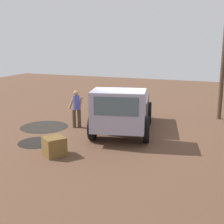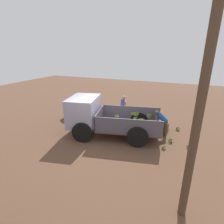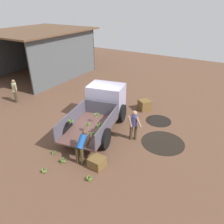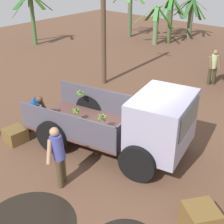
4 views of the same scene
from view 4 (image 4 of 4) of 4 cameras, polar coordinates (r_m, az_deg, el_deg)
ground at (r=9.45m, az=3.74°, el=-6.24°), size 36.00×36.00×0.00m
cargo_truck at (r=8.51m, az=5.44°, el=-2.13°), size 4.98×2.99×1.97m
utility_pole at (r=13.17m, az=-1.60°, el=17.66°), size 0.96×0.20×5.95m
banana_palm_0 at (r=22.38m, az=14.15°, el=16.57°), size 2.27×2.37×2.55m
banana_palm_1 at (r=20.14m, az=8.03°, el=15.53°), size 2.50×2.01×2.35m
banana_palm_2 at (r=20.47m, az=10.56°, el=16.53°), size 1.80×1.98×2.90m
banana_palm_3 at (r=20.37m, az=-14.32°, el=16.54°), size 1.93×2.81×3.12m
banana_palm_4 at (r=21.84m, az=3.30°, el=18.33°), size 2.47×2.15×3.40m
banana_palm_5 at (r=22.80m, az=10.67°, el=16.98°), size 2.15×2.42×2.47m
person_foreground_visitor at (r=7.62m, az=-9.84°, el=-7.58°), size 0.52×0.65×1.62m
person_worker_loading at (r=10.07m, az=-14.18°, el=0.33°), size 0.74×0.70×1.35m
person_bystander_near_shed at (r=14.20m, az=18.08°, el=8.08°), size 0.51×0.53×1.57m
banana_bunch_on_ground_0 at (r=11.83m, az=-14.43°, el=0.76°), size 0.23×0.23×0.19m
banana_bunch_on_ground_1 at (r=11.09m, az=-12.87°, el=-0.81°), size 0.27×0.27×0.21m
banana_bunch_on_ground_2 at (r=11.35m, az=-9.12°, el=0.08°), size 0.19×0.19×0.17m
wooden_crate_0 at (r=9.99m, az=-17.26°, el=-4.07°), size 0.62×0.62×0.44m
wooden_crate_1 at (r=6.97m, az=15.84°, el=-18.52°), size 0.91×0.91×0.63m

